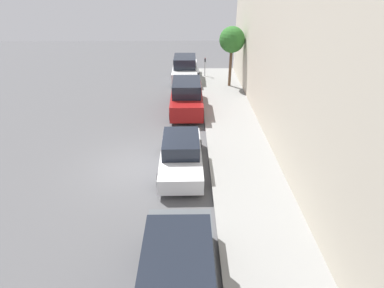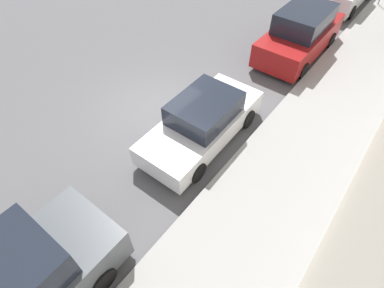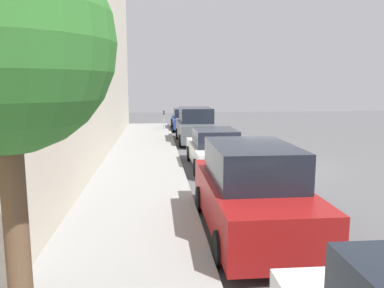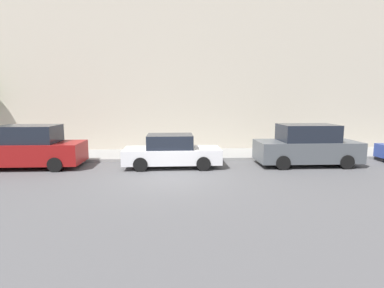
# 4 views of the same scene
# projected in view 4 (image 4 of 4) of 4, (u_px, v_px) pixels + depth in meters

# --- Properties ---
(ground_plane) EXTENTS (60.00, 60.00, 0.00)m
(ground_plane) POSITION_uv_depth(u_px,v_px,m) (169.00, 179.00, 11.96)
(ground_plane) COLOR #515154
(sidewalk) EXTENTS (3.17, 32.00, 0.15)m
(sidewalk) POSITION_uv_depth(u_px,v_px,m) (171.00, 155.00, 16.97)
(sidewalk) COLOR gray
(sidewalk) RESTS_ON ground_plane
(building_facade) EXTENTS (2.00, 32.00, 16.21)m
(building_facade) POSITION_uv_depth(u_px,v_px,m) (170.00, 19.00, 18.37)
(building_facade) COLOR beige
(building_facade) RESTS_ON ground_plane
(parked_suv_second) EXTENTS (2.08, 4.81, 1.98)m
(parked_suv_second) POSITION_uv_depth(u_px,v_px,m) (307.00, 146.00, 14.43)
(parked_suv_second) COLOR #4C5156
(parked_suv_second) RESTS_ON ground_plane
(parked_sedan_third) EXTENTS (1.92, 4.52, 1.54)m
(parked_sedan_third) POSITION_uv_depth(u_px,v_px,m) (172.00, 152.00, 14.05)
(parked_sedan_third) COLOR silver
(parked_sedan_third) RESTS_ON ground_plane
(parked_suv_fourth) EXTENTS (2.08, 4.80, 1.98)m
(parked_suv_fourth) POSITION_uv_depth(u_px,v_px,m) (29.00, 148.00, 13.87)
(parked_suv_fourth) COLOR maroon
(parked_suv_fourth) RESTS_ON ground_plane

